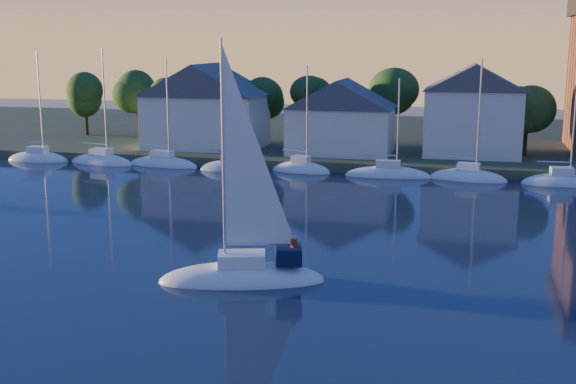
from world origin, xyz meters
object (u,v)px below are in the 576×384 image
(hero_sailboat, at_px, (245,271))
(clubhouse_west, at_px, (206,105))
(clubhouse_east, at_px, (473,109))
(clubhouse_centre, at_px, (341,116))

(hero_sailboat, bearing_deg, clubhouse_west, -83.40)
(clubhouse_east, bearing_deg, clubhouse_west, -178.09)
(clubhouse_west, xyz_separation_m, clubhouse_east, (30.00, 1.00, 0.07))
(clubhouse_centre, height_order, clubhouse_east, clubhouse_east)
(clubhouse_centre, bearing_deg, clubhouse_east, 8.13)
(clubhouse_west, height_order, clubhouse_centre, clubhouse_west)
(clubhouse_west, relative_size, clubhouse_east, 1.30)
(clubhouse_west, distance_m, hero_sailboat, 46.39)
(clubhouse_west, distance_m, clubhouse_centre, 16.05)
(clubhouse_centre, xyz_separation_m, hero_sailboat, (1.57, -41.60, -4.54))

